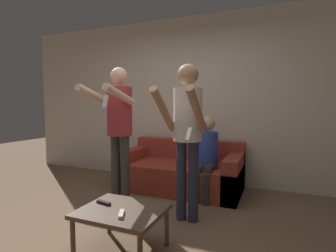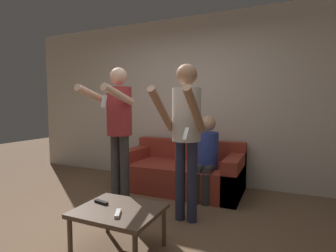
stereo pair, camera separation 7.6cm
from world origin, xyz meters
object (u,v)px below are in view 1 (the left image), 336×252
(person_standing_left, at_px, (119,122))
(remote_near, at_px, (121,214))
(couch, at_px, (181,172))
(person_standing_right, at_px, (187,125))
(coffee_table, at_px, (122,214))
(person_seated, at_px, (206,154))
(remote_far, at_px, (104,203))

(person_standing_left, xyz_separation_m, remote_near, (0.61, -0.91, -0.67))
(couch, height_order, person_standing_left, person_standing_left)
(person_standing_right, xyz_separation_m, coffee_table, (-0.31, -0.80, -0.72))
(person_standing_left, xyz_separation_m, coffee_table, (0.54, -0.80, -0.73))
(couch, height_order, person_standing_right, person_standing_right)
(couch, height_order, coffee_table, couch)
(person_standing_left, relative_size, person_standing_right, 1.01)
(remote_near, bearing_deg, coffee_table, 121.25)
(couch, relative_size, person_standing_left, 1.04)
(person_seated, height_order, remote_near, person_seated)
(coffee_table, bearing_deg, person_standing_left, 124.13)
(person_standing_right, bearing_deg, remote_near, -105.13)
(person_standing_left, height_order, person_standing_right, person_standing_left)
(couch, distance_m, remote_near, 1.95)
(person_standing_left, bearing_deg, coffee_table, -55.87)
(person_standing_left, distance_m, coffee_table, 1.21)
(remote_near, height_order, remote_far, same)
(couch, height_order, remote_far, couch)
(person_seated, relative_size, remote_near, 7.49)
(remote_near, xyz_separation_m, remote_far, (-0.28, 0.15, 0.00))
(couch, height_order, person_seated, person_seated)
(person_standing_right, bearing_deg, remote_far, -124.53)
(person_standing_left, bearing_deg, person_seated, 42.65)
(person_standing_right, relative_size, coffee_table, 2.43)
(person_standing_right, distance_m, person_seated, 0.92)
(person_seated, distance_m, remote_far, 1.67)
(person_standing_right, height_order, remote_near, person_standing_right)
(couch, bearing_deg, coffee_table, -86.39)
(couch, distance_m, remote_far, 1.79)
(person_standing_left, xyz_separation_m, person_seated, (0.87, 0.80, -0.46))
(person_standing_left, xyz_separation_m, remote_far, (0.33, -0.77, -0.67))
(remote_near, bearing_deg, person_standing_right, 74.87)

